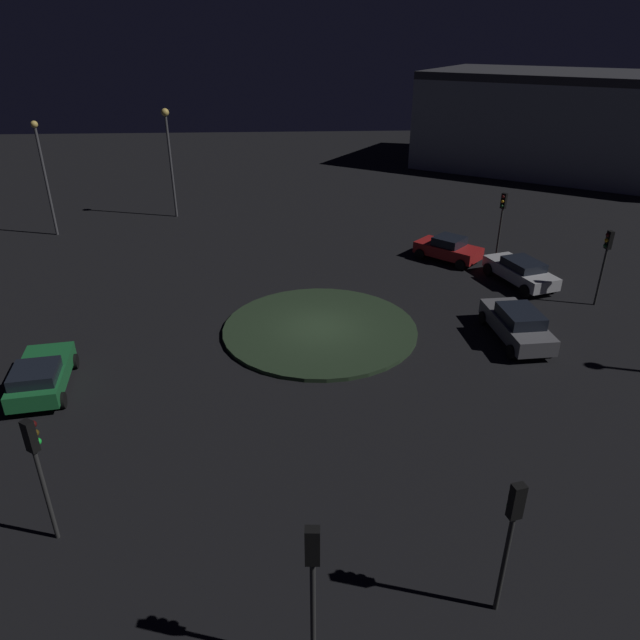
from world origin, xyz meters
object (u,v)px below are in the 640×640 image
car_silver (521,271)px  store_building (581,123)px  streetlamp_northeast_near (43,167)px  traffic_light_south (606,253)px  car_green (41,375)px  traffic_light_southeast (502,213)px  car_red (448,249)px  car_grey (517,324)px  streetlamp_northeast (169,146)px  traffic_light_west_near (511,523)px  traffic_light_northwest (37,457)px  traffic_light_west (313,571)px

car_silver → store_building: bearing=133.6°
car_silver → streetlamp_northeast_near: size_ratio=0.65×
traffic_light_south → streetlamp_northeast_near: bearing=-30.9°
car_green → traffic_light_southeast: (13.28, -22.27, 2.16)m
car_green → streetlamp_northeast_near: 20.88m
car_green → traffic_light_south: traffic_light_south is taller
car_red → traffic_light_southeast: traffic_light_southeast is taller
car_grey → streetlamp_northeast: bearing=-141.4°
car_grey → streetlamp_northeast_near: bearing=-126.1°
streetlamp_northeast → car_grey: bearing=-138.0°
car_red → traffic_light_west_near: size_ratio=1.03×
traffic_light_southeast → streetlamp_northeast: bearing=-64.0°
car_red → traffic_light_south: size_ratio=1.02×
traffic_light_west_near → traffic_light_southeast: bearing=-31.5°
traffic_light_west_near → streetlamp_northeast_near: bearing=21.5°
car_silver → store_building: store_building is taller
traffic_light_southeast → traffic_light_south: traffic_light_southeast is taller
traffic_light_northwest → car_silver: bearing=-15.1°
streetlamp_northeast_near → store_building: store_building is taller
car_grey → car_green: (-3.04, 19.74, -0.07)m
car_grey → streetlamp_northeast_near: streetlamp_northeast_near is taller
traffic_light_northwest → traffic_light_west_near: size_ratio=1.01×
traffic_light_northwest → streetlamp_northeast_near: streetlamp_northeast_near is taller
streetlamp_northeast → store_building: 39.05m
traffic_light_southeast → traffic_light_west_near: traffic_light_southeast is taller
traffic_light_west_near → store_building: bearing=-39.5°
traffic_light_west → streetlamp_northeast_near: bearing=31.2°
car_grey → streetlamp_northeast_near: 30.94m
traffic_light_west_near → streetlamp_northeast_near: 36.29m
car_grey → car_red: bearing=179.4°
traffic_light_northwest → traffic_light_west_near: traffic_light_northwest is taller
traffic_light_southeast → traffic_light_northwest: bearing=9.0°
car_red → car_green: (-13.17, 19.23, -0.03)m
car_red → traffic_light_west: bearing=-66.6°
car_green → streetlamp_northeast_near: bearing=8.8°
car_red → car_green: size_ratio=0.94×
car_silver → traffic_light_southeast: bearing=162.8°
car_silver → traffic_light_south: (-2.88, -2.85, 2.03)m
car_silver → streetlamp_northeast: (14.14, 20.92, 4.37)m
store_building → streetlamp_northeast: bearing=54.7°
car_green → traffic_light_west_near: size_ratio=1.09×
traffic_light_northwest → traffic_light_southeast: bearing=-9.0°
car_green → traffic_light_west_near: bearing=-134.2°
car_grey → traffic_light_south: (3.40, -5.36, 2.00)m
traffic_light_south → streetlamp_northeast_near: 33.93m
car_grey → streetlamp_northeast: (20.42, 18.41, 4.35)m
traffic_light_southeast → traffic_light_west_near: size_ratio=1.04×
car_grey → traffic_light_southeast: traffic_light_southeast is taller
car_green → traffic_light_west: (-11.40, -9.91, 2.18)m
streetlamp_northeast_near → traffic_light_west_near: bearing=-145.5°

